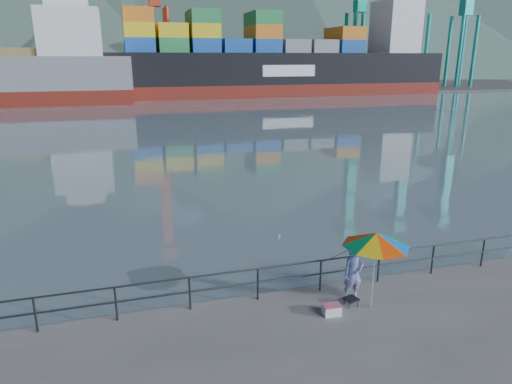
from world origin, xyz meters
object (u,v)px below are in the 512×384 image
container_ship (288,63)px  cooler_bag (332,310)px  beach_umbrella (376,240)px  fisherman (353,273)px

container_ship → cooler_bag: bearing=-109.1°
beach_umbrella → container_ship: 79.44m
beach_umbrella → container_ship: (24.84, 75.37, 3.70)m
fisherman → cooler_bag: bearing=-146.3°
fisherman → cooler_bag: size_ratio=3.53×
fisherman → beach_umbrella: beach_umbrella is taller
fisherman → beach_umbrella: (0.31, -0.58, 1.26)m
beach_umbrella → container_ship: container_ship is taller
cooler_bag → container_ship: bearing=74.7°
fisherman → container_ship: bearing=71.8°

